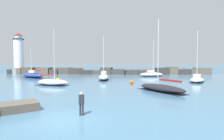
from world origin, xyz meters
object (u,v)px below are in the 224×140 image
Objects in this scene: sailboat_moored_4 at (161,88)px; mooring_buoy_orange_near at (132,82)px; sailboat_moored_1 at (197,79)px; sailboat_moored_0 at (151,74)px; sailboat_moored_5 at (33,75)px; sailboat_moored_2 at (104,77)px; lighthouse at (19,56)px; person_on_rocks at (81,102)px; mooring_buoy_far_side at (58,80)px; sailboat_moored_3 at (52,82)px.

sailboat_moored_4 is 8.37m from mooring_buoy_orange_near.
sailboat_moored_4 is (-9.67, -10.84, -0.08)m from sailboat_moored_1.
sailboat_moored_5 is at bearing -171.60° from sailboat_moored_0.
sailboat_moored_2 is at bearing 166.36° from sailboat_moored_1.
person_on_rocks is (30.12, -45.70, -5.02)m from lighthouse.
person_on_rocks is (18.08, -30.32, 0.24)m from sailboat_moored_5.
mooring_buoy_orange_near is 15.02m from mooring_buoy_far_side.
sailboat_moored_4 is (8.55, -15.26, -0.22)m from sailboat_moored_2.
lighthouse is 54.97m from person_on_rocks.
sailboat_moored_1 reaches higher than mooring_buoy_orange_near.
sailboat_moored_2 is 25.79m from person_on_rocks.
sailboat_moored_2 is 12.25m from sailboat_moored_3.
sailboat_moored_3 is 17.52m from sailboat_moored_4.
sailboat_moored_4 is at bearing -131.71° from sailboat_moored_1.
mooring_buoy_far_side is 24.26m from person_on_rocks.
sailboat_moored_4 is 13.45m from person_on_rocks.
mooring_buoy_far_side is (8.89, -7.87, -0.35)m from sailboat_moored_5.
sailboat_moored_2 reaches higher than sailboat_moored_5.
sailboat_moored_2 is 0.98× the size of sailboat_moored_3.
sailboat_moored_5 is at bearing 166.08° from sailboat_moored_1.
lighthouse is 54.22m from sailboat_moored_1.
sailboat_moored_3 is (-7.94, -9.34, -0.18)m from sailboat_moored_2.
mooring_buoy_orange_near is (-3.12, 7.77, -0.16)m from sailboat_moored_4.
mooring_buoy_far_side reaches higher than mooring_buoy_orange_near.
sailboat_moored_1 is 27.24m from mooring_buoy_far_side.
sailboat_moored_3 is at bearing -130.36° from sailboat_moored_2.
lighthouse is 15.69× the size of mooring_buoy_orange_near.
sailboat_moored_1 is at bearing -2.28° from mooring_buoy_far_side.
lighthouse is 1.41× the size of sailboat_moored_1.
sailboat_moored_0 is 10.71× the size of mooring_buoy_far_side.
lighthouse reaches higher than sailboat_moored_5.
sailboat_moored_1 is 11.14× the size of mooring_buoy_orange_near.
sailboat_moored_4 reaches higher than mooring_buoy_far_side.
lighthouse is at bearing 142.23° from mooring_buoy_orange_near.
person_on_rocks is (9.19, -22.45, 0.59)m from mooring_buoy_far_side.
sailboat_moored_4 is (-3.67, -24.24, -0.19)m from sailboat_moored_0.
mooring_buoy_orange_near is (23.33, -12.03, -0.36)m from sailboat_moored_5.
sailboat_moored_4 is at bearing -34.19° from mooring_buoy_far_side.
lighthouse reaches higher than sailboat_moored_3.
sailboat_moored_3 is 18.35m from person_on_rocks.
lighthouse is at bearing 137.57° from sailboat_moored_4.
sailboat_moored_4 reaches higher than sailboat_moored_5.
lighthouse is at bearing 132.00° from mooring_buoy_far_side.
sailboat_moored_3 is 1.23× the size of sailboat_moored_5.
sailboat_moored_4 is at bearing -60.75° from sailboat_moored_2.
sailboat_moored_0 reaches higher than sailboat_moored_5.
sailboat_moored_1 is at bearing -65.90° from sailboat_moored_0.
sailboat_moored_5 is 11.88m from mooring_buoy_far_side.
sailboat_moored_2 is at bearing -143.70° from sailboat_moored_0.
sailboat_moored_2 reaches higher than mooring_buoy_orange_near.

